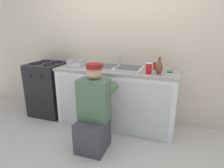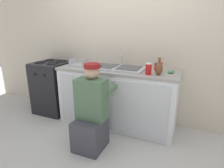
{
  "view_description": "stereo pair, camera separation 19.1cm",
  "coord_description": "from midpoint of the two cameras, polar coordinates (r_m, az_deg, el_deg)",
  "views": [
    {
      "loc": [
        0.85,
        -2.35,
        1.52
      ],
      "look_at": [
        0.0,
        0.1,
        0.73
      ],
      "focal_mm": 30.0,
      "sensor_mm": 36.0,
      "label": 1
    },
    {
      "loc": [
        1.02,
        -2.28,
        1.52
      ],
      "look_at": [
        0.0,
        0.1,
        0.73
      ],
      "focal_mm": 30.0,
      "sensor_mm": 36.0,
      "label": 2
    }
  ],
  "objects": [
    {
      "name": "ground_plane",
      "position": [
        2.92,
        1.13,
        -14.45
      ],
      "size": [
        12.0,
        12.0,
        0.0
      ],
      "primitive_type": "plane",
      "color": "beige"
    },
    {
      "name": "sink_double_basin",
      "position": [
        2.84,
        3.56,
        4.99
      ],
      "size": [
        0.8,
        0.44,
        0.19
      ],
      "color": "silver",
      "rests_on": "countertop"
    },
    {
      "name": "condiment_jar",
      "position": [
        2.76,
        16.42,
        4.94
      ],
      "size": [
        0.07,
        0.07,
        0.13
      ],
      "color": "#DBB760",
      "rests_on": "countertop"
    },
    {
      "name": "back_wall",
      "position": [
        3.12,
        5.89,
        11.87
      ],
      "size": [
        6.0,
        0.1,
        2.5
      ],
      "primitive_type": "cube",
      "color": "beige",
      "rests_on": "ground_plane"
    },
    {
      "name": "spice_bottle_red",
      "position": [
        2.83,
        15.07,
        5.06
      ],
      "size": [
        0.04,
        0.04,
        0.1
      ],
      "color": "red",
      "rests_on": "countertop"
    },
    {
      "name": "stove_range",
      "position": [
        3.57,
        -15.98,
        -0.91
      ],
      "size": [
        0.59,
        0.62,
        0.94
      ],
      "color": "black",
      "rests_on": "ground_plane"
    },
    {
      "name": "plumber_person",
      "position": [
        2.41,
        -4.1,
        -9.26
      ],
      "size": [
        0.42,
        0.61,
        1.1
      ],
      "color": "#3F3F47",
      "rests_on": "ground_plane"
    },
    {
      "name": "vase_decorative",
      "position": [
        2.55,
        16.2,
        4.6
      ],
      "size": [
        0.1,
        0.1,
        0.23
      ],
      "color": "brown",
      "rests_on": "countertop"
    },
    {
      "name": "counter_cabinet",
      "position": [
        2.97,
        3.31,
        -4.47
      ],
      "size": [
        1.81,
        0.62,
        0.88
      ],
      "color": "white",
      "rests_on": "ground_plane"
    },
    {
      "name": "dish_rack_tray",
      "position": [
        3.12,
        -8.3,
        6.05
      ],
      "size": [
        0.28,
        0.22,
        0.11
      ],
      "color": "#B2B7BC",
      "rests_on": "countertop"
    },
    {
      "name": "cell_phone",
      "position": [
        2.75,
        19.44,
        3.39
      ],
      "size": [
        0.07,
        0.14,
        0.01
      ],
      "color": "black",
      "rests_on": "countertop"
    },
    {
      "name": "countertop",
      "position": [
        2.84,
        3.53,
        4.22
      ],
      "size": [
        1.85,
        0.62,
        0.04
      ],
      "primitive_type": "cube",
      "color": "#9E9993",
      "rests_on": "counter_cabinet"
    },
    {
      "name": "soda_cup_red",
      "position": [
        2.55,
        13.19,
        4.48
      ],
      "size": [
        0.08,
        0.08,
        0.15
      ],
      "color": "red",
      "rests_on": "countertop"
    }
  ]
}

